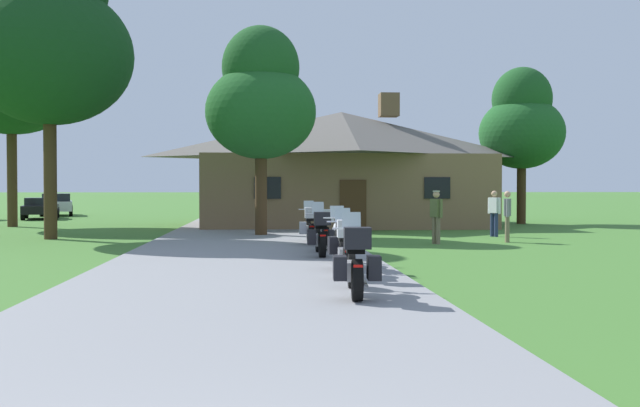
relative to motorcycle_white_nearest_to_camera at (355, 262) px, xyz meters
The scene contains 18 objects.
ground_plane 11.75m from the motorcycle_white_nearest_to_camera, 99.14° to the left, with size 500.00×500.00×0.00m, color #42752D.
asphalt_driveway 9.78m from the motorcycle_white_nearest_to_camera, 101.01° to the left, with size 6.40×80.00×0.06m, color gray.
motorcycle_white_nearest_to_camera is the anchor object (origin of this frame).
motorcycle_blue_second_in_row 2.57m from the motorcycle_white_nearest_to_camera, 86.82° to the left, with size 0.66×2.08×1.30m.
motorcycle_white_third_in_row 4.30m from the motorcycle_white_nearest_to_camera, 86.35° to the left, with size 0.73×2.08×1.30m.
motorcycle_orange_fourth_in_row 6.80m from the motorcycle_white_nearest_to_camera, 90.08° to the left, with size 0.72×2.08×1.30m.
motorcycle_silver_fifth_in_row 8.95m from the motorcycle_white_nearest_to_camera, 88.62° to the left, with size 0.66×2.08×1.30m.
motorcycle_yellow_farthest_in_row 10.80m from the motorcycle_white_nearest_to_camera, 90.05° to the left, with size 0.72×2.08×1.30m.
stone_lodge 22.99m from the motorcycle_white_nearest_to_camera, 84.38° to the left, with size 13.38×9.51×6.27m.
bystander_white_shirt_near_lodge 15.72m from the motorcycle_white_nearest_to_camera, 64.10° to the left, with size 0.38×0.47×1.67m.
bystander_olive_shirt_beside_signpost 11.69m from the motorcycle_white_nearest_to_camera, 70.16° to the left, with size 0.36×0.50×1.69m.
bystander_gray_shirt_by_tree 13.20m from the motorcycle_white_nearest_to_camera, 60.77° to the left, with size 0.31×0.53×1.67m.
tree_left_far 26.66m from the motorcycle_white_nearest_to_camera, 119.93° to the left, with size 6.41×6.41×11.87m.
tree_by_lodge_front 15.69m from the motorcycle_white_nearest_to_camera, 95.91° to the left, with size 4.02×4.02×7.64m.
tree_left_near 17.81m from the motorcycle_white_nearest_to_camera, 121.87° to the left, with size 5.67×5.67×10.74m.
tree_right_of_lodge 25.97m from the motorcycle_white_nearest_to_camera, 64.22° to the left, with size 4.14×4.14×7.66m.
parked_white_suv_far_left 38.24m from the motorcycle_white_nearest_to_camera, 112.37° to the left, with size 2.95×4.92×1.40m.
parked_black_sedan_far_left 33.48m from the motorcycle_white_nearest_to_camera, 114.79° to the left, with size 2.81×4.52×1.20m.
Camera 1 is at (0.44, -2.80, 1.78)m, focal length 40.31 mm.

